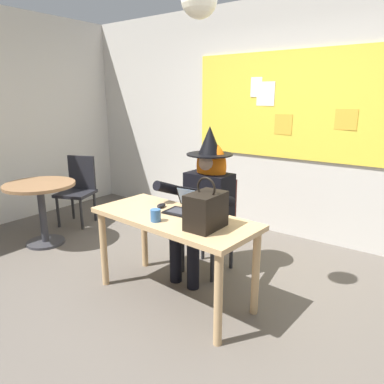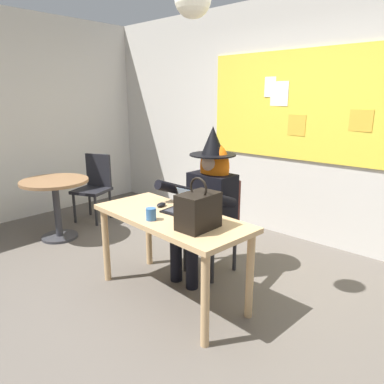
% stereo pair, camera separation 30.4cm
% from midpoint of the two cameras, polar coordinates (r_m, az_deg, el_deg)
% --- Properties ---
extents(ground_plane, '(24.00, 24.00, 0.00)m').
position_cam_midpoint_polar(ground_plane, '(3.06, 1.30, -17.53)').
color(ground_plane, '#5B544C').
extents(wall_back_bulletin, '(6.37, 2.16, 2.73)m').
position_cam_midpoint_polar(wall_back_bulletin, '(4.30, 19.47, 10.61)').
color(wall_back_bulletin, beige).
rests_on(wall_back_bulletin, ground).
extents(wall_side_window, '(0.12, 12.02, 2.73)m').
position_cam_midpoint_polar(wall_side_window, '(5.24, -26.73, 10.42)').
color(wall_side_window, silver).
rests_on(wall_side_window, ground).
extents(desk_main, '(1.42, 0.70, 0.73)m').
position_cam_midpoint_polar(desk_main, '(2.88, -0.44, -5.73)').
color(desk_main, tan).
rests_on(desk_main, ground).
extents(chair_at_desk, '(0.42, 0.42, 0.90)m').
position_cam_midpoint_polar(chair_at_desk, '(3.44, 6.36, -4.52)').
color(chair_at_desk, '#4C1E19').
rests_on(chair_at_desk, ground).
extents(person_costumed, '(0.60, 0.68, 1.40)m').
position_cam_midpoint_polar(person_costumed, '(3.26, 5.20, -0.43)').
color(person_costumed, black).
rests_on(person_costumed, ground).
extents(laptop, '(0.35, 0.30, 0.19)m').
position_cam_midpoint_polar(laptop, '(2.91, 2.13, -2.42)').
color(laptop, black).
rests_on(laptop, desk_main).
extents(computer_mouse, '(0.08, 0.11, 0.03)m').
position_cam_midpoint_polar(computer_mouse, '(3.06, -2.13, -2.09)').
color(computer_mouse, black).
rests_on(computer_mouse, desk_main).
extents(handbag, '(0.20, 0.30, 0.38)m').
position_cam_midpoint_polar(handbag, '(2.53, 4.46, -3.04)').
color(handbag, black).
rests_on(handbag, desk_main).
extents(coffee_mug, '(0.08, 0.08, 0.09)m').
position_cam_midpoint_polar(coffee_mug, '(2.73, -3.43, -3.60)').
color(coffee_mug, '#336099').
rests_on(coffee_mug, desk_main).
extents(side_table_round, '(0.77, 0.77, 0.72)m').
position_cam_midpoint_polar(side_table_round, '(4.40, -19.20, -0.54)').
color(side_table_round, '#8E6642').
rests_on(side_table_round, ground).
extents(chair_spare_by_window, '(0.55, 0.55, 0.89)m').
position_cam_midpoint_polar(chair_spare_by_window, '(5.00, -13.69, 1.27)').
color(chair_spare_by_window, black).
rests_on(chair_spare_by_window, ground).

